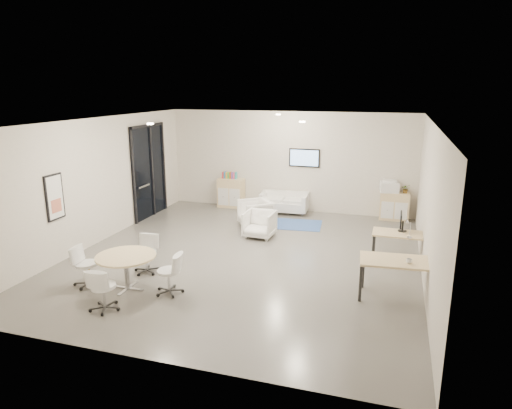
{
  "coord_description": "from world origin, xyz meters",
  "views": [
    {
      "loc": [
        3.26,
        -9.76,
        3.95
      ],
      "look_at": [
        0.14,
        0.4,
        1.2
      ],
      "focal_mm": 32.0,
      "sensor_mm": 36.0,
      "label": 1
    }
  ],
  "objects_px": {
    "loveseat": "(284,203)",
    "desk_front": "(401,264)",
    "sideboard_right": "(394,206)",
    "round_table": "(126,259)",
    "sideboard_left": "(231,193)",
    "armchair_right": "(259,223)",
    "desk_rear": "(402,236)",
    "armchair_left": "(255,212)"
  },
  "relations": [
    {
      "from": "loveseat",
      "to": "desk_front",
      "type": "xyz_separation_m",
      "value": [
        3.57,
        -5.4,
        0.4
      ]
    },
    {
      "from": "desk_front",
      "to": "round_table",
      "type": "bearing_deg",
      "value": -172.12
    },
    {
      "from": "loveseat",
      "to": "sideboard_left",
      "type": "bearing_deg",
      "value": 173.04
    },
    {
      "from": "armchair_left",
      "to": "sideboard_right",
      "type": "bearing_deg",
      "value": 78.19
    },
    {
      "from": "loveseat",
      "to": "armchair_left",
      "type": "height_order",
      "value": "armchair_left"
    },
    {
      "from": "desk_rear",
      "to": "sideboard_left",
      "type": "bearing_deg",
      "value": 147.63
    },
    {
      "from": "sideboard_right",
      "to": "armchair_left",
      "type": "height_order",
      "value": "same"
    },
    {
      "from": "sideboard_left",
      "to": "sideboard_right",
      "type": "distance_m",
      "value": 5.27
    },
    {
      "from": "sideboard_right",
      "to": "armchair_right",
      "type": "bearing_deg",
      "value": -141.18
    },
    {
      "from": "round_table",
      "to": "loveseat",
      "type": "bearing_deg",
      "value": 76.01
    },
    {
      "from": "sideboard_left",
      "to": "loveseat",
      "type": "height_order",
      "value": "sideboard_left"
    },
    {
      "from": "round_table",
      "to": "sideboard_right",
      "type": "bearing_deg",
      "value": 53.06
    },
    {
      "from": "sideboard_right",
      "to": "desk_front",
      "type": "height_order",
      "value": "sideboard_right"
    },
    {
      "from": "desk_rear",
      "to": "round_table",
      "type": "distance_m",
      "value": 6.13
    },
    {
      "from": "sideboard_left",
      "to": "desk_rear",
      "type": "xyz_separation_m",
      "value": [
        5.47,
        -3.49,
        0.13
      ]
    },
    {
      "from": "sideboard_right",
      "to": "armchair_right",
      "type": "relative_size",
      "value": 1.08
    },
    {
      "from": "desk_rear",
      "to": "armchair_right",
      "type": "bearing_deg",
      "value": 168.79
    },
    {
      "from": "sideboard_left",
      "to": "armchair_right",
      "type": "bearing_deg",
      "value": -56.53
    },
    {
      "from": "sideboard_left",
      "to": "sideboard_right",
      "type": "bearing_deg",
      "value": 0.17
    },
    {
      "from": "sideboard_left",
      "to": "armchair_right",
      "type": "distance_m",
      "value": 3.31
    },
    {
      "from": "sideboard_right",
      "to": "round_table",
      "type": "height_order",
      "value": "sideboard_right"
    },
    {
      "from": "loveseat",
      "to": "armchair_left",
      "type": "distance_m",
      "value": 1.81
    },
    {
      "from": "sideboard_right",
      "to": "desk_rear",
      "type": "distance_m",
      "value": 3.52
    },
    {
      "from": "round_table",
      "to": "desk_rear",
      "type": "bearing_deg",
      "value": 31.34
    },
    {
      "from": "sideboard_right",
      "to": "round_table",
      "type": "bearing_deg",
      "value": -126.94
    },
    {
      "from": "sideboard_right",
      "to": "loveseat",
      "type": "xyz_separation_m",
      "value": [
        -3.4,
        -0.15,
        -0.12
      ]
    },
    {
      "from": "armchair_left",
      "to": "desk_front",
      "type": "relative_size",
      "value": 0.55
    },
    {
      "from": "desk_front",
      "to": "loveseat",
      "type": "bearing_deg",
      "value": 118.89
    },
    {
      "from": "desk_front",
      "to": "round_table",
      "type": "distance_m",
      "value": 5.33
    },
    {
      "from": "loveseat",
      "to": "armchair_right",
      "type": "distance_m",
      "value": 2.63
    },
    {
      "from": "sideboard_left",
      "to": "desk_rear",
      "type": "distance_m",
      "value": 6.49
    },
    {
      "from": "desk_rear",
      "to": "desk_front",
      "type": "xyz_separation_m",
      "value": [
        -0.03,
        -2.04,
        0.09
      ]
    },
    {
      "from": "sideboard_right",
      "to": "round_table",
      "type": "xyz_separation_m",
      "value": [
        -5.04,
        -6.7,
        0.21
      ]
    },
    {
      "from": "sideboard_left",
      "to": "round_table",
      "type": "relative_size",
      "value": 0.82
    },
    {
      "from": "loveseat",
      "to": "desk_rear",
      "type": "bearing_deg",
      "value": -45.93
    },
    {
      "from": "desk_front",
      "to": "sideboard_right",
      "type": "bearing_deg",
      "value": 87.13
    },
    {
      "from": "round_table",
      "to": "sideboard_left",
      "type": "bearing_deg",
      "value": 92.02
    },
    {
      "from": "loveseat",
      "to": "round_table",
      "type": "relative_size",
      "value": 1.31
    },
    {
      "from": "loveseat",
      "to": "desk_front",
      "type": "distance_m",
      "value": 6.49
    },
    {
      "from": "sideboard_left",
      "to": "desk_rear",
      "type": "height_order",
      "value": "sideboard_left"
    },
    {
      "from": "armchair_left",
      "to": "round_table",
      "type": "xyz_separation_m",
      "value": [
        -1.19,
        -4.8,
        0.21
      ]
    },
    {
      "from": "sideboard_right",
      "to": "desk_front",
      "type": "xyz_separation_m",
      "value": [
        0.17,
        -5.55,
        0.28
      ]
    }
  ]
}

